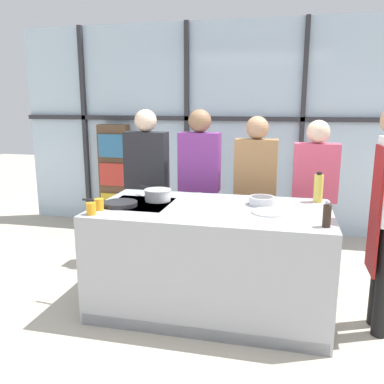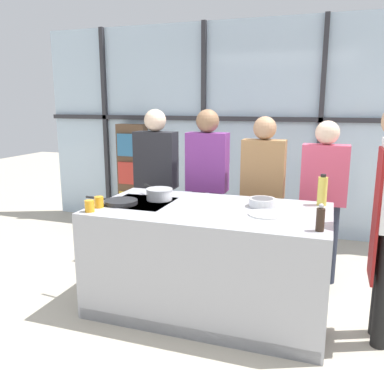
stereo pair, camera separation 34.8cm
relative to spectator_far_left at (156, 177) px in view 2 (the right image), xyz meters
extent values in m
plane|color=#BCB29E|center=(0.87, -0.89, -0.95)|extent=(18.00, 18.00, 0.00)
cube|color=silver|center=(0.87, 1.43, 0.45)|extent=(6.40, 0.04, 2.80)
cube|color=#2D2D33|center=(0.87, 1.38, 0.59)|extent=(6.40, 0.06, 0.06)
cube|color=#2D2D33|center=(-1.43, 1.38, 0.45)|extent=(0.06, 0.06, 2.80)
cube|color=#2D2D33|center=(0.11, 1.38, 0.45)|extent=(0.06, 0.06, 2.80)
cube|color=#2D2D33|center=(1.64, 1.38, 0.45)|extent=(0.06, 0.06, 2.80)
cube|color=brown|center=(-0.93, 1.25, -0.23)|extent=(0.43, 0.16, 1.45)
cube|color=gold|center=(-0.93, 1.16, -0.63)|extent=(0.36, 0.03, 0.32)
cube|color=red|center=(-0.93, 1.16, -0.20)|extent=(0.36, 0.03, 0.32)
cube|color=teal|center=(-0.93, 1.16, 0.21)|extent=(0.36, 0.03, 0.32)
cube|color=#A8AAB2|center=(0.87, -0.89, -0.50)|extent=(1.94, 1.05, 0.90)
cube|color=black|center=(0.24, -0.89, -0.06)|extent=(0.52, 0.52, 0.01)
cube|color=black|center=(0.87, -1.40, -0.90)|extent=(1.90, 0.03, 0.10)
cylinder|color=#38383D|center=(0.12, -1.01, -0.06)|extent=(0.13, 0.13, 0.01)
cylinder|color=#38383D|center=(0.37, -1.01, -0.06)|extent=(0.13, 0.13, 0.01)
cylinder|color=#38383D|center=(0.12, -0.76, -0.06)|extent=(0.13, 0.13, 0.01)
cylinder|color=#38383D|center=(0.37, -0.76, -0.06)|extent=(0.13, 0.13, 0.01)
cylinder|color=black|center=(2.22, -1.03, -0.51)|extent=(0.12, 0.12, 0.88)
cylinder|color=black|center=(2.22, -0.86, -0.51)|extent=(0.12, 0.12, 0.88)
cube|color=maroon|center=(2.13, -0.94, 0.01)|extent=(0.02, 0.32, 0.96)
cylinder|color=#47382D|center=(0.10, 0.00, -0.53)|extent=(0.14, 0.14, 0.84)
cylinder|color=#47382D|center=(-0.10, 0.00, -0.53)|extent=(0.14, 0.14, 0.84)
cube|color=#232328|center=(0.00, 0.00, 0.19)|extent=(0.45, 0.20, 0.61)
sphere|color=beige|center=(0.00, 0.00, 0.61)|extent=(0.24, 0.24, 0.24)
cylinder|color=black|center=(0.68, 0.00, -0.53)|extent=(0.14, 0.14, 0.84)
cylinder|color=black|center=(0.49, 0.00, -0.53)|extent=(0.14, 0.14, 0.84)
cube|color=#7A3384|center=(0.58, 0.00, 0.19)|extent=(0.43, 0.19, 0.61)
sphere|color=#8C6647|center=(0.58, 0.00, 0.62)|extent=(0.24, 0.24, 0.24)
cylinder|color=#47382D|center=(1.26, 0.00, -0.55)|extent=(0.14, 0.14, 0.81)
cylinder|color=#47382D|center=(1.07, 0.00, -0.55)|extent=(0.14, 0.14, 0.81)
cube|color=#A37547|center=(1.17, 0.00, 0.15)|extent=(0.42, 0.19, 0.58)
sphere|color=tan|center=(1.17, 0.00, 0.56)|extent=(0.23, 0.23, 0.23)
cylinder|color=#232838|center=(1.85, 0.00, -0.56)|extent=(0.14, 0.14, 0.79)
cylinder|color=#232838|center=(1.65, 0.00, -0.56)|extent=(0.14, 0.14, 0.79)
cube|color=#DB4C6B|center=(1.75, 0.00, 0.13)|extent=(0.43, 0.19, 0.57)
sphere|color=beige|center=(1.75, 0.00, 0.53)|extent=(0.22, 0.22, 0.22)
cylinder|color=#232326|center=(0.12, -1.01, -0.03)|extent=(0.29, 0.29, 0.04)
cylinder|color=#B26B2D|center=(0.12, -1.01, -0.02)|extent=(0.22, 0.22, 0.01)
cylinder|color=#232326|center=(-0.14, -0.98, -0.03)|extent=(0.23, 0.05, 0.02)
cylinder|color=silver|center=(0.37, -0.76, 0.00)|extent=(0.23, 0.23, 0.10)
cylinder|color=silver|center=(0.37, -0.76, 0.05)|extent=(0.24, 0.24, 0.01)
cylinder|color=black|center=(0.20, -0.62, 0.03)|extent=(0.17, 0.15, 0.02)
cylinder|color=white|center=(1.35, -0.96, -0.05)|extent=(0.28, 0.28, 0.01)
cylinder|color=silver|center=(1.28, -0.70, -0.02)|extent=(0.23, 0.23, 0.07)
cylinder|color=#4C4C51|center=(1.28, -0.70, 0.01)|extent=(0.18, 0.18, 0.01)
cylinder|color=#E0CC4C|center=(1.75, -0.49, 0.07)|extent=(0.08, 0.08, 0.24)
cylinder|color=black|center=(1.75, -0.49, 0.20)|extent=(0.04, 0.04, 0.02)
cylinder|color=#332319|center=(1.76, -1.24, 0.03)|extent=(0.06, 0.06, 0.16)
sphere|color=#B2B2B7|center=(1.76, -1.24, 0.12)|extent=(0.03, 0.03, 0.03)
cylinder|color=orange|center=(0.00, -1.31, -0.01)|extent=(0.08, 0.08, 0.09)
cylinder|color=orange|center=(0.00, -1.17, -0.01)|extent=(0.08, 0.08, 0.09)
camera|label=1|loc=(1.46, -4.10, 0.80)|focal=38.00mm
camera|label=2|loc=(1.79, -4.01, 0.80)|focal=38.00mm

